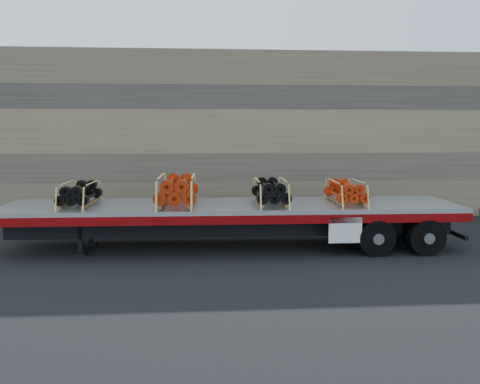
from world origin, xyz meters
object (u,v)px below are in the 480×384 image
object	(u,v)px
bundle_rear	(345,192)
bundle_midfront	(177,191)
bundle_front	(80,194)
trailer	(232,226)
bundle_midrear	(270,192)

from	to	relation	value
bundle_rear	bundle_midfront	bearing A→B (deg)	180.00
bundle_front	bundle_midfront	distance (m)	3.04
trailer	bundle_midrear	xyz separation A→B (m)	(1.23, -0.02, 1.09)
bundle_midfront	bundle_rear	world-z (taller)	bundle_midfront
bundle_midfront	bundle_rear	distance (m)	5.40
trailer	bundle_rear	world-z (taller)	bundle_rear
bundle_front	trailer	bearing A→B (deg)	-0.00
bundle_midfront	bundle_rear	size ratio (longest dim) A/B	1.27
trailer	bundle_midfront	bearing A→B (deg)	180.00
bundle_front	bundle_midfront	world-z (taller)	bundle_midfront
trailer	bundle_rear	xyz separation A→B (m)	(3.67, -0.06, 1.06)
bundle_front	bundle_rear	world-z (taller)	bundle_rear
bundle_midfront	trailer	bearing A→B (deg)	-0.00
bundle_rear	trailer	bearing A→B (deg)	180.00
bundle_midrear	bundle_midfront	bearing A→B (deg)	180.00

